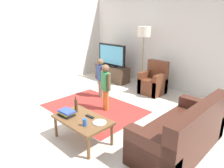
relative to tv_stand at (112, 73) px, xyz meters
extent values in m
plane|color=beige|center=(1.65, -2.30, -0.24)|extent=(7.80, 7.80, 0.00)
cube|color=silver|center=(1.65, 0.70, 1.11)|extent=(6.00, 0.12, 2.70)
cube|color=silver|center=(-1.35, -2.30, 1.11)|extent=(0.12, 6.00, 2.70)
cube|color=#9E2D28|center=(1.24, -1.89, -0.24)|extent=(2.20, 1.60, 0.01)
cube|color=#4C3828|center=(0.00, 0.00, 0.01)|extent=(1.20, 0.44, 0.50)
cube|color=black|center=(0.00, -0.05, -0.14)|extent=(1.10, 0.32, 0.03)
cube|color=black|center=(0.00, -0.02, 0.27)|extent=(0.44, 0.28, 0.03)
cube|color=black|center=(0.00, -0.02, 0.63)|extent=(1.10, 0.07, 0.68)
cube|color=#59B2D8|center=(0.00, -0.06, 0.63)|extent=(1.00, 0.01, 0.58)
cube|color=#472319|center=(3.39, -1.95, -0.03)|extent=(0.80, 1.80, 0.42)
cube|color=#472319|center=(3.69, -1.95, 0.19)|extent=(0.20, 1.80, 0.86)
cube|color=#472319|center=(3.39, -2.75, 0.06)|extent=(0.80, 0.20, 0.60)
cube|color=#472319|center=(3.39, -1.15, 0.06)|extent=(0.80, 0.20, 0.60)
cube|color=#B22823|center=(3.54, -1.40, 0.32)|extent=(0.10, 0.32, 0.32)
cube|color=brown|center=(1.65, -0.10, -0.03)|extent=(0.60, 0.60, 0.42)
cube|color=brown|center=(1.65, 0.12, 0.21)|extent=(0.60, 0.16, 0.90)
cube|color=brown|center=(1.41, -0.10, 0.06)|extent=(0.12, 0.60, 0.60)
cube|color=brown|center=(1.89, -0.10, 0.06)|extent=(0.12, 0.60, 0.60)
cylinder|color=#262626|center=(1.10, 0.15, -0.23)|extent=(0.28, 0.28, 0.02)
cylinder|color=#99844C|center=(1.10, 0.15, 0.52)|extent=(0.03, 0.03, 1.50)
cylinder|color=silver|center=(1.10, 0.15, 1.40)|extent=(0.36, 0.36, 0.28)
cylinder|color=gray|center=(0.75, -1.24, -0.01)|extent=(0.08, 0.08, 0.46)
cylinder|color=gray|center=(0.86, -1.28, -0.01)|extent=(0.08, 0.08, 0.46)
cube|color=#2D478C|center=(0.81, -1.26, 0.42)|extent=(0.25, 0.18, 0.40)
sphere|color=brown|center=(0.81, -1.26, 0.70)|extent=(0.17, 0.17, 0.17)
cylinder|color=brown|center=(0.67, -1.22, 0.44)|extent=(0.06, 0.06, 0.36)
cylinder|color=brown|center=(0.94, -1.30, 0.44)|extent=(0.06, 0.06, 0.36)
cylinder|color=orange|center=(1.42, -1.71, -0.01)|extent=(0.08, 0.08, 0.48)
cylinder|color=orange|center=(1.53, -1.74, -0.01)|extent=(0.08, 0.08, 0.48)
cube|color=#338C4C|center=(1.48, -1.73, 0.44)|extent=(0.25, 0.18, 0.41)
sphere|color=brown|center=(1.48, -1.73, 0.73)|extent=(0.17, 0.17, 0.17)
cylinder|color=brown|center=(1.34, -1.69, 0.46)|extent=(0.06, 0.06, 0.37)
cylinder|color=brown|center=(1.62, -1.76, 0.46)|extent=(0.06, 0.06, 0.37)
cube|color=brown|center=(2.10, -2.88, 0.16)|extent=(1.00, 0.60, 0.04)
cylinder|color=brown|center=(1.65, -3.13, -0.05)|extent=(0.05, 0.05, 0.38)
cylinder|color=brown|center=(2.55, -3.13, -0.05)|extent=(0.05, 0.05, 0.38)
cylinder|color=brown|center=(1.65, -2.63, -0.05)|extent=(0.05, 0.05, 0.38)
cylinder|color=brown|center=(2.55, -2.63, -0.05)|extent=(0.05, 0.05, 0.38)
cube|color=black|center=(1.82, -3.00, 0.19)|extent=(0.28, 0.22, 0.03)
cube|color=yellow|center=(1.81, -2.99, 0.22)|extent=(0.24, 0.18, 0.03)
cube|color=#334CA5|center=(1.82, -2.99, 0.25)|extent=(0.28, 0.20, 0.04)
cylinder|color=#4C3319|center=(1.80, -2.78, 0.29)|extent=(0.06, 0.06, 0.23)
cylinder|color=#4C3319|center=(1.80, -2.78, 0.44)|extent=(0.02, 0.02, 0.06)
cube|color=black|center=(2.15, -2.76, 0.19)|extent=(0.17, 0.06, 0.02)
cylinder|color=#2659B2|center=(2.32, -3.00, 0.24)|extent=(0.07, 0.07, 0.12)
cylinder|color=white|center=(2.42, -2.78, 0.18)|extent=(0.22, 0.22, 0.02)
cube|color=silver|center=(2.44, -2.78, 0.19)|extent=(0.13, 0.10, 0.01)
camera|label=1|loc=(4.66, -4.78, 1.81)|focal=33.46mm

